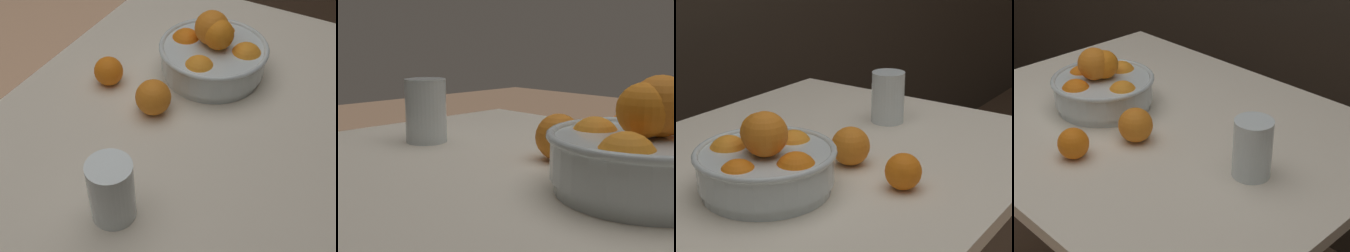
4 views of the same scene
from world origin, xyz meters
TOP-DOWN VIEW (x-y plane):
  - dining_table at (0.00, 0.00)m, footprint 1.07×0.83m
  - fruit_bowl at (-0.15, -0.03)m, footprint 0.26×0.26m
  - juice_glass at (0.31, -0.01)m, footprint 0.08×0.08m
  - orange_loose_near_bowl at (0.04, -0.09)m, footprint 0.08×0.08m
  - orange_loose_front at (-0.00, -0.23)m, footprint 0.07×0.07m

SIDE VIEW (x-z plane):
  - dining_table at x=0.00m, z-range 0.28..1.02m
  - orange_loose_front at x=0.00m, z-range 0.74..0.81m
  - orange_loose_near_bowl at x=0.04m, z-range 0.74..0.82m
  - fruit_bowl at x=-0.15m, z-range 0.72..0.88m
  - juice_glass at x=0.31m, z-range 0.74..0.86m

